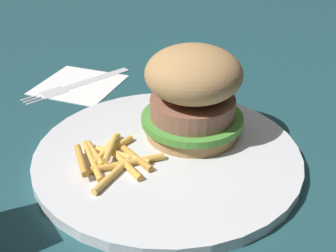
{
  "coord_description": "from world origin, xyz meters",
  "views": [
    {
      "loc": [
        -0.19,
        0.34,
        0.27
      ],
      "look_at": [
        0.01,
        -0.0,
        0.04
      ],
      "focal_mm": 46.93,
      "sensor_mm": 36.0,
      "label": 1
    }
  ],
  "objects_px": {
    "fries_pile": "(112,158)",
    "fork": "(78,83)",
    "sandwich": "(196,93)",
    "plate": "(168,155)",
    "napkin": "(79,84)"
  },
  "relations": [
    {
      "from": "fries_pile",
      "to": "fork",
      "type": "height_order",
      "value": "fries_pile"
    },
    {
      "from": "napkin",
      "to": "fork",
      "type": "bearing_deg",
      "value": 71.97
    },
    {
      "from": "fries_pile",
      "to": "fork",
      "type": "distance_m",
      "value": 0.22
    },
    {
      "from": "napkin",
      "to": "fork",
      "type": "distance_m",
      "value": 0.0
    },
    {
      "from": "sandwich",
      "to": "fries_pile",
      "type": "relative_size",
      "value": 1.18
    },
    {
      "from": "plate",
      "to": "fries_pile",
      "type": "distance_m",
      "value": 0.06
    },
    {
      "from": "fries_pile",
      "to": "napkin",
      "type": "xyz_separation_m",
      "value": [
        0.17,
        -0.15,
        -0.02
      ]
    },
    {
      "from": "plate",
      "to": "napkin",
      "type": "distance_m",
      "value": 0.23
    },
    {
      "from": "sandwich",
      "to": "fries_pile",
      "type": "xyz_separation_m",
      "value": [
        0.05,
        0.09,
        -0.05
      ]
    },
    {
      "from": "fries_pile",
      "to": "napkin",
      "type": "bearing_deg",
      "value": -40.59
    },
    {
      "from": "sandwich",
      "to": "fork",
      "type": "distance_m",
      "value": 0.23
    },
    {
      "from": "plate",
      "to": "fries_pile",
      "type": "relative_size",
      "value": 2.94
    },
    {
      "from": "plate",
      "to": "sandwich",
      "type": "xyz_separation_m",
      "value": [
        -0.01,
        -0.04,
        0.06
      ]
    },
    {
      "from": "sandwich",
      "to": "fork",
      "type": "bearing_deg",
      "value": -13.47
    },
    {
      "from": "fries_pile",
      "to": "sandwich",
      "type": "bearing_deg",
      "value": -117.05
    }
  ]
}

